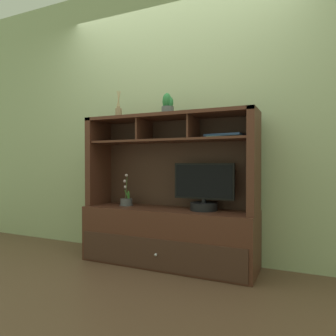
# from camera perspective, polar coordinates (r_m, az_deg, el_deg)

# --- Properties ---
(floor_plane) EXTENTS (6.00, 6.00, 0.02)m
(floor_plane) POSITION_cam_1_polar(r_m,az_deg,el_deg) (2.95, -0.00, -17.40)
(floor_plane) COLOR brown
(floor_plane) RESTS_ON ground
(back_wall) EXTENTS (6.00, 0.02, 2.80)m
(back_wall) POSITION_cam_1_polar(r_m,az_deg,el_deg) (3.08, 2.03, 9.91)
(back_wall) COLOR #9FAF80
(back_wall) RESTS_ON ground
(media_console) EXTENTS (1.58, 0.49, 1.35)m
(media_console) POSITION_cam_1_polar(r_m,az_deg,el_deg) (2.86, 0.06, -9.43)
(media_console) COLOR #4A271B
(media_console) RESTS_ON ground
(tv_monitor) EXTENTS (0.54, 0.24, 0.41)m
(tv_monitor) POSITION_cam_1_polar(r_m,az_deg,el_deg) (2.71, 6.61, -4.30)
(tv_monitor) COLOR black
(tv_monitor) RESTS_ON media_console
(potted_orchid) EXTENTS (0.13, 0.13, 0.31)m
(potted_orchid) POSITION_cam_1_polar(r_m,az_deg,el_deg) (3.04, -7.67, -5.98)
(potted_orchid) COLOR #4F4E53
(potted_orchid) RESTS_ON media_console
(magazine_stack_left) EXTENTS (0.34, 0.23, 0.03)m
(magazine_stack_left) POSITION_cam_1_polar(r_m,az_deg,el_deg) (2.65, 10.44, 5.84)
(magazine_stack_left) COLOR slate
(magazine_stack_left) RESTS_ON media_console
(diffuser_bottle) EXTENTS (0.06, 0.06, 0.26)m
(diffuser_bottle) POSITION_cam_1_polar(r_m,az_deg,el_deg) (3.07, -9.09, 10.01)
(diffuser_bottle) COLOR #8C7655
(diffuser_bottle) RESTS_ON media_console
(potted_succulent) EXTENTS (0.13, 0.13, 0.19)m
(potted_succulent) POSITION_cam_1_polar(r_m,az_deg,el_deg) (2.84, -0.07, 11.48)
(potted_succulent) COLOR #515655
(potted_succulent) RESTS_ON media_console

